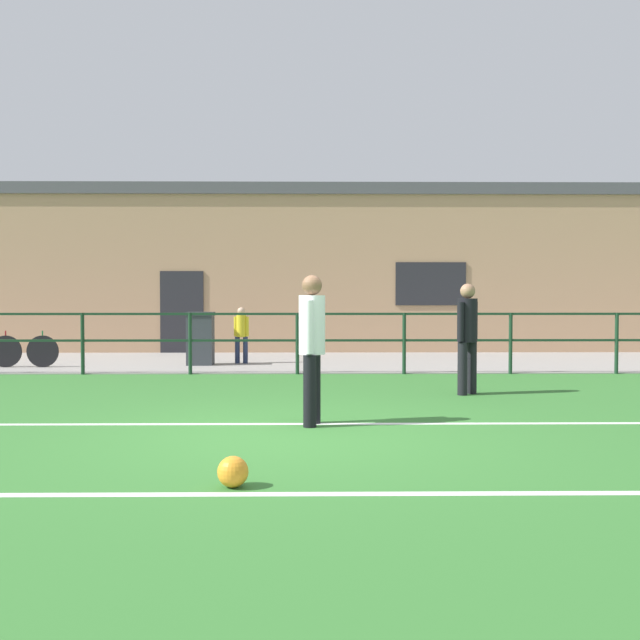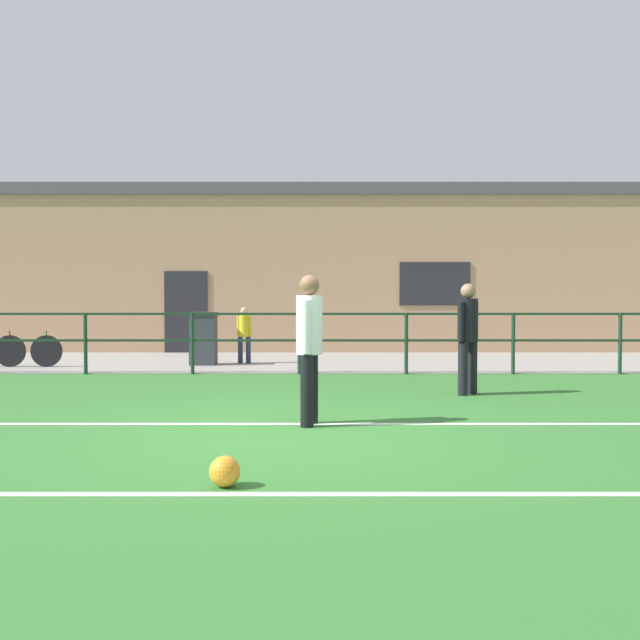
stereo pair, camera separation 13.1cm
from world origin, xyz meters
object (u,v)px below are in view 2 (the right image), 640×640
at_px(spectator_child, 244,331).
at_px(trash_bin_0, 203,338).
at_px(soccer_ball_match, 224,471).
at_px(bicycle_parked_0, 7,350).
at_px(player_striker, 309,340).
at_px(player_goalkeeper, 468,332).

relative_size(spectator_child, trash_bin_0, 1.09).
relative_size(soccer_ball_match, bicycle_parked_0, 0.11).
height_order(player_striker, spectator_child, player_striker).
xyz_separation_m(player_striker, trash_bin_0, (-2.33, 7.06, -0.38)).
bearing_deg(soccer_ball_match, trash_bin_0, 100.06).
distance_m(spectator_child, trash_bin_0, 0.90).
bearing_deg(player_goalkeeper, bicycle_parked_0, 111.33).
xyz_separation_m(player_goalkeeper, spectator_child, (-3.81, 4.84, -0.23)).
relative_size(player_striker, soccer_ball_match, 7.09).
height_order(soccer_ball_match, trash_bin_0, trash_bin_0).
xyz_separation_m(player_goalkeeper, bicycle_parked_0, (-8.56, 4.04, -0.58)).
xyz_separation_m(soccer_ball_match, spectator_child, (-0.90, 10.05, 0.58)).
xyz_separation_m(soccer_ball_match, trash_bin_0, (-1.72, 9.72, 0.46)).
bearing_deg(bicycle_parked_0, soccer_ball_match, -58.60).
bearing_deg(player_striker, bicycle_parked_0, -124.92).
relative_size(player_goalkeeper, bicycle_parked_0, 0.73).
height_order(bicycle_parked_0, trash_bin_0, trash_bin_0).
distance_m(player_goalkeeper, bicycle_parked_0, 9.48).
distance_m(bicycle_parked_0, trash_bin_0, 3.96).
relative_size(player_goalkeeper, player_striker, 0.97).
xyz_separation_m(player_goalkeeper, player_striker, (-2.31, -2.55, 0.03)).
distance_m(soccer_ball_match, bicycle_parked_0, 10.85).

